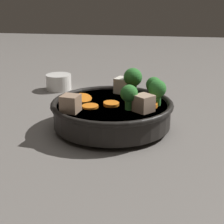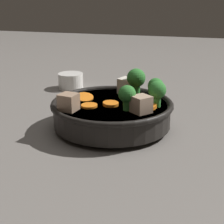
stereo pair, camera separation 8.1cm
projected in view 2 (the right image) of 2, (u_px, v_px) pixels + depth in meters
name	position (u px, v px, depth m)	size (l,w,h in m)	color
ground_plane	(112.00, 128.00, 0.82)	(3.00, 3.00, 0.00)	slate
stirfry_bowl	(113.00, 110.00, 0.81)	(0.26, 0.26, 0.12)	black
side_saucer	(104.00, 96.00, 1.03)	(0.11, 0.11, 0.01)	white
tea_cup	(71.00, 81.00, 1.12)	(0.07, 0.07, 0.05)	white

